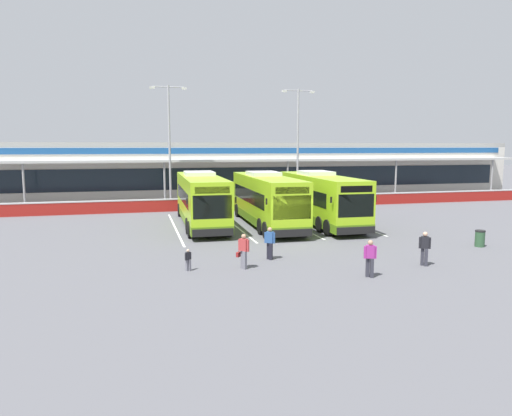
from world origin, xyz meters
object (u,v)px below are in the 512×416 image
pedestrian_child (188,259)px  pedestrian_approaching_bus (270,242)px  lamp_post_west (169,139)px  coach_bus_leftmost (201,200)px  coach_bus_centre (320,199)px  coach_bus_left_centre (267,200)px  litter_bin (480,238)px  pedestrian_in_dark_coat (425,247)px  pedestrian_near_bin (370,257)px  lamp_post_centre (298,139)px  pedestrian_with_handbag (243,250)px

pedestrian_child → pedestrian_approaching_bus: (4.16, 1.18, 0.33)m
lamp_post_west → coach_bus_leftmost: bearing=-82.2°
lamp_post_west → coach_bus_centre: bearing=-50.0°
coach_bus_left_centre → litter_bin: size_ratio=13.12×
pedestrian_in_dark_coat → pedestrian_child: 11.02m
pedestrian_child → lamp_post_west: 23.32m
pedestrian_near_bin → lamp_post_centre: 26.38m
pedestrian_with_handbag → pedestrian_in_dark_coat: size_ratio=1.00×
pedestrian_with_handbag → coach_bus_leftmost: bearing=91.2°
pedestrian_approaching_bus → lamp_post_west: 22.33m
coach_bus_centre → pedestrian_approaching_bus: bearing=-124.2°
pedestrian_near_bin → litter_bin: pedestrian_near_bin is taller
pedestrian_near_bin → litter_bin: bearing=24.5°
coach_bus_centre → pedestrian_near_bin: coach_bus_centre is taller
coach_bus_centre → lamp_post_west: size_ratio=1.11×
coach_bus_leftmost → lamp_post_west: size_ratio=1.11×
coach_bus_left_centre → litter_bin: coach_bus_left_centre is taller
pedestrian_with_handbag → lamp_post_west: lamp_post_west is taller
pedestrian_in_dark_coat → lamp_post_west: 26.92m
coach_bus_left_centre → pedestrian_in_dark_coat: size_ratio=7.53×
pedestrian_approaching_bus → pedestrian_child: bearing=-164.2°
coach_bus_left_centre → pedestrian_approaching_bus: bearing=-104.7°
coach_bus_left_centre → pedestrian_near_bin: coach_bus_left_centre is taller
coach_bus_centre → pedestrian_with_handbag: bearing=-126.6°
coach_bus_left_centre → pedestrian_child: (-6.72, -10.97, -1.24)m
coach_bus_leftmost → coach_bus_centre: bearing=-9.8°
pedestrian_in_dark_coat → litter_bin: 6.28m
coach_bus_left_centre → pedestrian_with_handbag: (-4.22, -11.20, -0.93)m
coach_bus_centre → pedestrian_with_handbag: coach_bus_centre is taller
pedestrian_in_dark_coat → litter_bin: size_ratio=1.74×
coach_bus_leftmost → coach_bus_centre: size_ratio=1.00×
pedestrian_child → lamp_post_centre: (12.98, 22.28, 5.75)m
pedestrian_near_bin → lamp_post_west: bearing=104.5°
litter_bin → lamp_post_west: bearing=126.0°
pedestrian_with_handbag → lamp_post_west: bearing=94.2°
pedestrian_with_handbag → lamp_post_centre: size_ratio=0.15×
pedestrian_child → coach_bus_leftmost: bearing=79.6°
pedestrian_child → lamp_post_west: (0.83, 22.59, 5.75)m
coach_bus_leftmost → coach_bus_left_centre: 4.66m
coach_bus_leftmost → pedestrian_approaching_bus: 11.30m
coach_bus_centre → coach_bus_leftmost: bearing=170.2°
lamp_post_west → lamp_post_centre: size_ratio=1.00×
coach_bus_leftmost → pedestrian_child: 12.54m
lamp_post_centre → coach_bus_leftmost: bearing=-137.0°
pedestrian_in_dark_coat → lamp_post_west: bearing=112.4°
coach_bus_left_centre → pedestrian_with_handbag: bearing=-110.6°
coach_bus_left_centre → coach_bus_centre: size_ratio=1.00×
coach_bus_left_centre → litter_bin: 13.85m
pedestrian_near_bin → litter_bin: 9.85m
coach_bus_left_centre → pedestrian_child: size_ratio=12.15×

